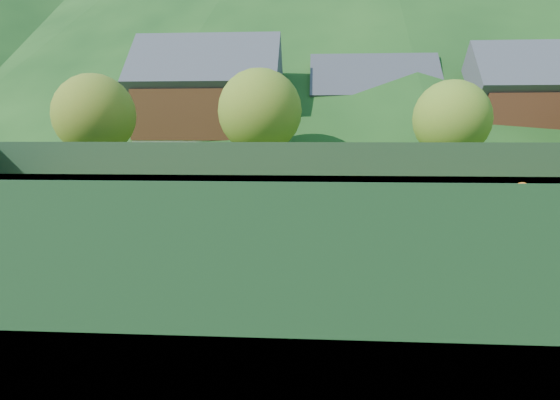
# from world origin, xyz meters

# --- Properties ---
(ground) EXTENTS (400.00, 400.00, 0.00)m
(ground) POSITION_xyz_m (0.00, 0.00, 0.00)
(ground) COLOR #30531A
(ground) RESTS_ON ground
(clay_court) EXTENTS (40.00, 24.00, 0.02)m
(clay_court) POSITION_xyz_m (0.00, 0.00, 0.01)
(clay_court) COLOR #B8571D
(clay_court) RESTS_ON ground
(coach) EXTENTS (0.71, 0.61, 1.65)m
(coach) POSITION_xyz_m (-4.71, -2.45, 0.84)
(coach) COLOR #174B99
(coach) RESTS_ON clay_court
(student_a) EXTENTS (0.71, 0.60, 1.30)m
(student_a) POSITION_xyz_m (0.80, 1.41, 0.67)
(student_a) COLOR #D64A13
(student_a) RESTS_ON clay_court
(student_b) EXTENTS (0.85, 0.43, 1.40)m
(student_b) POSITION_xyz_m (2.25, 3.39, 0.72)
(student_b) COLOR #F35915
(student_b) RESTS_ON clay_court
(student_c) EXTENTS (0.71, 0.54, 1.29)m
(student_c) POSITION_xyz_m (4.06, 1.88, 0.66)
(student_c) COLOR orange
(student_c) RESTS_ON clay_court
(student_d) EXTENTS (1.19, 0.96, 1.61)m
(student_d) POSITION_xyz_m (8.51, 2.43, 0.82)
(student_d) COLOR orange
(student_d) RESTS_ON clay_court
(tennis_ball_0) EXTENTS (0.07, 0.07, 0.07)m
(tennis_ball_0) POSITION_xyz_m (4.01, -9.41, 0.05)
(tennis_ball_0) COLOR #E1F428
(tennis_ball_0) RESTS_ON clay_court
(tennis_ball_1) EXTENTS (0.07, 0.07, 0.07)m
(tennis_ball_1) POSITION_xyz_m (-0.69, -1.65, 0.05)
(tennis_ball_1) COLOR #E1F428
(tennis_ball_1) RESTS_ON clay_court
(tennis_ball_2) EXTENTS (0.07, 0.07, 0.07)m
(tennis_ball_2) POSITION_xyz_m (-5.64, -5.68, 0.05)
(tennis_ball_2) COLOR #E1F428
(tennis_ball_2) RESTS_ON clay_court
(tennis_ball_3) EXTENTS (0.07, 0.07, 0.07)m
(tennis_ball_3) POSITION_xyz_m (-4.79, -1.57, 0.05)
(tennis_ball_3) COLOR #E1F428
(tennis_ball_3) RESTS_ON clay_court
(tennis_ball_4) EXTENTS (0.07, 0.07, 0.07)m
(tennis_ball_4) POSITION_xyz_m (-5.86, -8.42, 0.05)
(tennis_ball_4) COLOR #E1F428
(tennis_ball_4) RESTS_ON clay_court
(tennis_ball_5) EXTENTS (0.07, 0.07, 0.07)m
(tennis_ball_5) POSITION_xyz_m (-3.93, -6.13, 0.05)
(tennis_ball_5) COLOR #E1F428
(tennis_ball_5) RESTS_ON clay_court
(tennis_ball_6) EXTENTS (0.07, 0.07, 0.07)m
(tennis_ball_6) POSITION_xyz_m (0.26, -6.41, 0.05)
(tennis_ball_6) COLOR #E1F428
(tennis_ball_6) RESTS_ON clay_court
(tennis_ball_7) EXTENTS (0.07, 0.07, 0.07)m
(tennis_ball_7) POSITION_xyz_m (5.65, -5.65, 0.05)
(tennis_ball_7) COLOR #E1F428
(tennis_ball_7) RESTS_ON clay_court
(tennis_ball_8) EXTENTS (0.07, 0.07, 0.07)m
(tennis_ball_8) POSITION_xyz_m (5.06, -0.84, 0.05)
(tennis_ball_8) COLOR #E1F428
(tennis_ball_8) RESTS_ON clay_court
(tennis_ball_9) EXTENTS (0.07, 0.07, 0.07)m
(tennis_ball_9) POSITION_xyz_m (0.64, -7.58, 0.05)
(tennis_ball_9) COLOR #E1F428
(tennis_ball_9) RESTS_ON clay_court
(tennis_ball_10) EXTENTS (0.07, 0.07, 0.07)m
(tennis_ball_10) POSITION_xyz_m (1.74, -2.64, 0.05)
(tennis_ball_10) COLOR #E1F428
(tennis_ball_10) RESTS_ON clay_court
(tennis_ball_11) EXTENTS (0.07, 0.07, 0.07)m
(tennis_ball_11) POSITION_xyz_m (-5.50, -5.61, 0.05)
(tennis_ball_11) COLOR #E1F428
(tennis_ball_11) RESTS_ON clay_court
(tennis_ball_12) EXTENTS (0.07, 0.07, 0.07)m
(tennis_ball_12) POSITION_xyz_m (-4.47, -8.30, 0.05)
(tennis_ball_12) COLOR #E1F428
(tennis_ball_12) RESTS_ON clay_court
(tennis_ball_13) EXTENTS (0.07, 0.07, 0.07)m
(tennis_ball_13) POSITION_xyz_m (-3.77, -2.66, 0.05)
(tennis_ball_13) COLOR #E1F428
(tennis_ball_13) RESTS_ON clay_court
(tennis_ball_14) EXTENTS (0.07, 0.07, 0.07)m
(tennis_ball_14) POSITION_xyz_m (3.89, -6.71, 0.05)
(tennis_ball_14) COLOR #E1F428
(tennis_ball_14) RESTS_ON clay_court
(tennis_ball_15) EXTENTS (0.07, 0.07, 0.07)m
(tennis_ball_15) POSITION_xyz_m (3.13, -6.81, 0.05)
(tennis_ball_15) COLOR #E1F428
(tennis_ball_15) RESTS_ON clay_court
(tennis_ball_16) EXTENTS (0.07, 0.07, 0.07)m
(tennis_ball_16) POSITION_xyz_m (5.13, -5.22, 0.05)
(tennis_ball_16) COLOR #E1F428
(tennis_ball_16) RESTS_ON clay_court
(tennis_ball_17) EXTENTS (0.07, 0.07, 0.07)m
(tennis_ball_17) POSITION_xyz_m (5.71, -2.96, 0.05)
(tennis_ball_17) COLOR #E1F428
(tennis_ball_17) RESTS_ON clay_court
(tennis_ball_18) EXTENTS (0.07, 0.07, 0.07)m
(tennis_ball_18) POSITION_xyz_m (-6.45, -3.36, 0.05)
(tennis_ball_18) COLOR #E1F428
(tennis_ball_18) RESTS_ON clay_court
(tennis_ball_19) EXTENTS (0.07, 0.07, 0.07)m
(tennis_ball_19) POSITION_xyz_m (2.72, -8.69, 0.05)
(tennis_ball_19) COLOR #E1F428
(tennis_ball_19) RESTS_ON clay_court
(tennis_ball_20) EXTENTS (0.07, 0.07, 0.07)m
(tennis_ball_20) POSITION_xyz_m (-8.30, -4.96, 0.05)
(tennis_ball_20) COLOR #E1F428
(tennis_ball_20) RESTS_ON clay_court
(tennis_ball_21) EXTENTS (0.07, 0.07, 0.07)m
(tennis_ball_21) POSITION_xyz_m (-5.91, -1.88, 0.05)
(tennis_ball_21) COLOR #E1F428
(tennis_ball_21) RESTS_ON clay_court
(tennis_ball_22) EXTENTS (0.07, 0.07, 0.07)m
(tennis_ball_22) POSITION_xyz_m (-5.34, -6.60, 0.05)
(tennis_ball_22) COLOR #E1F428
(tennis_ball_22) RESTS_ON clay_court
(tennis_ball_23) EXTENTS (0.07, 0.07, 0.07)m
(tennis_ball_23) POSITION_xyz_m (0.09, -6.87, 0.05)
(tennis_ball_23) COLOR #E1F428
(tennis_ball_23) RESTS_ON clay_court
(tennis_ball_24) EXTENTS (0.07, 0.07, 0.07)m
(tennis_ball_24) POSITION_xyz_m (3.95, -1.79, 0.05)
(tennis_ball_24) COLOR #E1F428
(tennis_ball_24) RESTS_ON clay_court
(tennis_ball_25) EXTENTS (0.07, 0.07, 0.07)m
(tennis_ball_25) POSITION_xyz_m (0.56, -6.85, 0.05)
(tennis_ball_25) COLOR #E1F428
(tennis_ball_25) RESTS_ON clay_court
(tennis_ball_26) EXTENTS (0.07, 0.07, 0.07)m
(tennis_ball_26) POSITION_xyz_m (-1.21, -7.91, 0.05)
(tennis_ball_26) COLOR #E1F428
(tennis_ball_26) RESTS_ON clay_court
(court_lines) EXTENTS (23.83, 11.03, 0.00)m
(court_lines) POSITION_xyz_m (0.00, 0.00, 0.02)
(court_lines) COLOR silver
(court_lines) RESTS_ON clay_court
(tennis_net) EXTENTS (0.10, 12.07, 1.10)m
(tennis_net) POSITION_xyz_m (0.00, 0.00, 0.52)
(tennis_net) COLOR black
(tennis_net) RESTS_ON clay_court
(perimeter_fence) EXTENTS (40.40, 24.24, 3.00)m
(perimeter_fence) POSITION_xyz_m (0.00, 0.00, 1.27)
(perimeter_fence) COLOR black
(perimeter_fence) RESTS_ON clay_court
(ball_hopper) EXTENTS (0.57, 0.57, 1.00)m
(ball_hopper) POSITION_xyz_m (-8.36, -4.50, 0.77)
(ball_hopper) COLOR black
(ball_hopper) RESTS_ON clay_court
(chalet_left) EXTENTS (13.80, 9.93, 12.92)m
(chalet_left) POSITION_xyz_m (-10.00, 30.00, 5.65)
(chalet_left) COLOR beige
(chalet_left) RESTS_ON ground
(chalet_mid) EXTENTS (12.65, 8.82, 11.45)m
(chalet_mid) POSITION_xyz_m (6.00, 34.00, 4.99)
(chalet_mid) COLOR beige
(chalet_mid) RESTS_ON ground
(chalet_right) EXTENTS (11.50, 8.82, 11.91)m
(chalet_right) POSITION_xyz_m (20.00, 30.00, 5.26)
(chalet_right) COLOR beige
(chalet_right) RESTS_ON ground
(tree_a) EXTENTS (6.00, 6.00, 7.88)m
(tree_a) POSITION_xyz_m (-16.00, 18.00, 4.87)
(tree_a) COLOR #432B1B
(tree_a) RESTS_ON ground
(tree_b) EXTENTS (6.40, 6.40, 8.40)m
(tree_b) POSITION_xyz_m (-4.00, 20.00, 5.19)
(tree_b) COLOR #41291A
(tree_b) RESTS_ON ground
(tree_c) EXTENTS (5.60, 5.60, 7.35)m
(tree_c) POSITION_xyz_m (10.00, 19.00, 4.54)
(tree_c) COLOR #402A19
(tree_c) RESTS_ON ground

